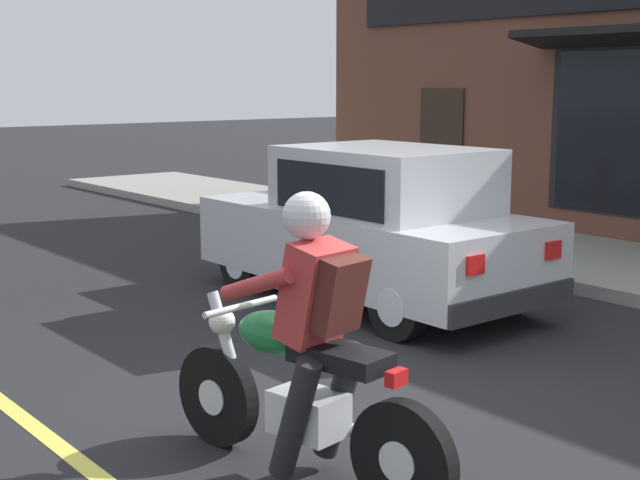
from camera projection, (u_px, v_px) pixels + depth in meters
ground_plane at (369, 416)px, 5.91m from camera, size 80.00×80.00×0.00m
sidewalk_curb at (516, 249)px, 11.46m from camera, size 2.60×22.00×0.14m
storefront_building at (639, 88)px, 11.54m from camera, size 1.25×11.56×4.20m
motorcycle_with_rider at (305, 362)px, 4.88m from camera, size 0.67×2.01×1.62m
car_hatchback at (372, 227)px, 8.85m from camera, size 1.65×3.79×1.57m
fire_hydrant at (430, 208)px, 11.62m from camera, size 0.36×0.24×0.88m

